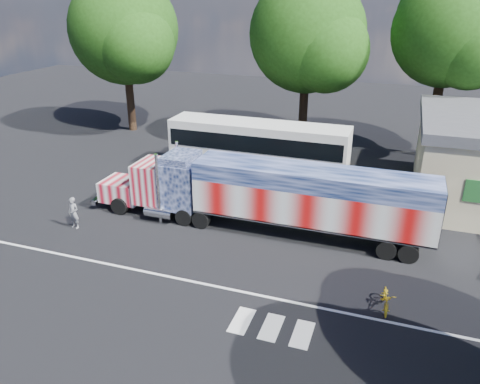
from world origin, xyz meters
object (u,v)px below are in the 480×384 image
(coach_bus, at_px, (258,147))
(tree_n_mid, at_px, (309,35))
(tree_nw_a, at_px, (125,30))
(tree_ne_a, at_px, (450,33))
(woman, at_px, (74,213))
(semi_truck, at_px, (268,194))
(bicycle, at_px, (386,299))

(coach_bus, relative_size, tree_n_mid, 0.94)
(tree_nw_a, relative_size, tree_ne_a, 1.03)
(tree_n_mid, bearing_deg, woman, -113.76)
(semi_truck, xyz_separation_m, bicycle, (6.45, -5.00, -1.60))
(semi_truck, distance_m, woman, 10.45)
(tree_ne_a, bearing_deg, bicycle, -95.78)
(woman, distance_m, tree_nw_a, 21.04)
(semi_truck, xyz_separation_m, tree_ne_a, (8.57, 15.96, 7.08))
(bicycle, bearing_deg, coach_bus, 120.62)
(bicycle, distance_m, tree_n_mid, 23.80)
(semi_truck, relative_size, tree_ne_a, 1.43)
(semi_truck, height_order, bicycle, semi_truck)
(semi_truck, distance_m, bicycle, 8.31)
(coach_bus, height_order, tree_ne_a, tree_ne_a)
(coach_bus, xyz_separation_m, tree_nw_a, (-14.12, 6.88, 6.89))
(semi_truck, bearing_deg, bicycle, -37.81)
(semi_truck, height_order, tree_nw_a, tree_nw_a)
(semi_truck, relative_size, tree_nw_a, 1.39)
(bicycle, bearing_deg, tree_ne_a, 78.79)
(tree_ne_a, distance_m, tree_n_mid, 10.01)
(tree_nw_a, distance_m, tree_ne_a, 25.71)
(coach_bus, distance_m, tree_nw_a, 17.15)
(woman, bearing_deg, tree_n_mid, 72.37)
(semi_truck, bearing_deg, tree_nw_a, 139.05)
(tree_n_mid, bearing_deg, coach_bus, -101.16)
(coach_bus, height_order, tree_nw_a, tree_nw_a)
(woman, height_order, tree_ne_a, tree_ne_a)
(tree_nw_a, bearing_deg, tree_n_mid, 3.76)
(semi_truck, xyz_separation_m, woman, (-9.86, -3.25, -1.18))
(bicycle, distance_m, tree_nw_a, 31.91)
(coach_bus, xyz_separation_m, woman, (-6.86, -11.22, -1.00))
(tree_nw_a, bearing_deg, tree_ne_a, 2.47)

